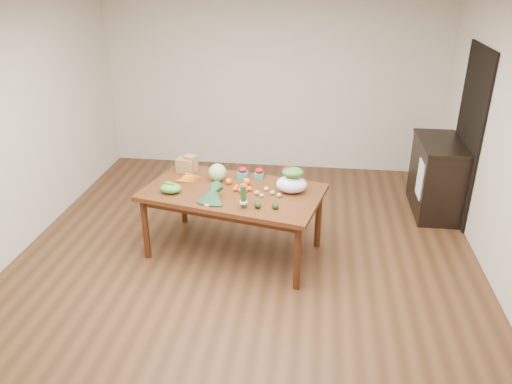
# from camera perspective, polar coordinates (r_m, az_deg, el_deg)

# --- Properties ---
(floor) EXTENTS (6.00, 6.00, 0.00)m
(floor) POSITION_cam_1_polar(r_m,az_deg,el_deg) (5.29, -1.52, -8.97)
(floor) COLOR #53341C
(floor) RESTS_ON ground
(room_walls) EXTENTS (5.02, 6.02, 2.70)m
(room_walls) POSITION_cam_1_polar(r_m,az_deg,el_deg) (4.67, -1.71, 4.92)
(room_walls) COLOR beige
(room_walls) RESTS_ON floor
(dining_table) EXTENTS (2.02, 1.40, 0.75)m
(dining_table) POSITION_cam_1_polar(r_m,az_deg,el_deg) (5.43, -2.58, -3.39)
(dining_table) COLOR #532F13
(dining_table) RESTS_ON floor
(doorway_dark) EXTENTS (0.02, 1.00, 2.10)m
(doorway_dark) POSITION_cam_1_polar(r_m,az_deg,el_deg) (6.48, 23.05, 5.90)
(doorway_dark) COLOR black
(doorway_dark) RESTS_ON floor
(cabinet) EXTENTS (0.52, 1.02, 0.94)m
(cabinet) POSITION_cam_1_polar(r_m,az_deg,el_deg) (6.69, 19.91, 1.64)
(cabinet) COLOR black
(cabinet) RESTS_ON floor
(dish_towel) EXTENTS (0.02, 0.28, 0.45)m
(dish_towel) POSITION_cam_1_polar(r_m,az_deg,el_deg) (6.34, 18.22, 1.42)
(dish_towel) COLOR white
(dish_towel) RESTS_ON cabinet
(paper_bag) EXTENTS (0.31, 0.28, 0.19)m
(paper_bag) POSITION_cam_1_polar(r_m,az_deg,el_deg) (5.75, -7.99, 3.23)
(paper_bag) COLOR olive
(paper_bag) RESTS_ON dining_table
(cabbage) EXTENTS (0.19, 0.19, 0.19)m
(cabbage) POSITION_cam_1_polar(r_m,az_deg,el_deg) (5.46, -4.43, 2.24)
(cabbage) COLOR #96D078
(cabbage) RESTS_ON dining_table
(strawberry_basket_a) EXTENTS (0.13, 0.13, 0.10)m
(strawberry_basket_a) POSITION_cam_1_polar(r_m,az_deg,el_deg) (5.54, -1.52, 2.14)
(strawberry_basket_a) COLOR #AD0B20
(strawberry_basket_a) RESTS_ON dining_table
(strawberry_basket_b) EXTENTS (0.12, 0.12, 0.09)m
(strawberry_basket_b) POSITION_cam_1_polar(r_m,az_deg,el_deg) (5.53, 0.35, 2.06)
(strawberry_basket_b) COLOR #B90C17
(strawberry_basket_b) RESTS_ON dining_table
(orange_a) EXTENTS (0.07, 0.07, 0.07)m
(orange_a) POSITION_cam_1_polar(r_m,az_deg,el_deg) (5.39, -3.14, 1.23)
(orange_a) COLOR orange
(orange_a) RESTS_ON dining_table
(orange_b) EXTENTS (0.08, 0.08, 0.08)m
(orange_b) POSITION_cam_1_polar(r_m,az_deg,el_deg) (5.36, -1.06, 1.19)
(orange_b) COLOR orange
(orange_b) RESTS_ON dining_table
(orange_c) EXTENTS (0.08, 0.08, 0.08)m
(orange_c) POSITION_cam_1_polar(r_m,az_deg,el_deg) (5.23, -1.46, 0.58)
(orange_c) COLOR orange
(orange_c) RESTS_ON dining_table
(mandarin_cluster) EXTENTS (0.22, 0.22, 0.08)m
(mandarin_cluster) POSITION_cam_1_polar(r_m,az_deg,el_deg) (5.22, -1.59, 0.51)
(mandarin_cluster) COLOR #FF590F
(mandarin_cluster) RESTS_ON dining_table
(carrots) EXTENTS (0.27, 0.29, 0.03)m
(carrots) POSITION_cam_1_polar(r_m,az_deg,el_deg) (5.55, -7.46, 1.53)
(carrots) COLOR orange
(carrots) RESTS_ON dining_table
(snap_pea_bag) EXTENTS (0.22, 0.17, 0.10)m
(snap_pea_bag) POSITION_cam_1_polar(r_m,az_deg,el_deg) (5.25, -9.71, 0.42)
(snap_pea_bag) COLOR #489833
(snap_pea_bag) RESTS_ON dining_table
(kale_bunch) EXTENTS (0.40, 0.46, 0.16)m
(kale_bunch) POSITION_cam_1_polar(r_m,az_deg,el_deg) (4.98, -5.19, -0.34)
(kale_bunch) COLOR #16311D
(kale_bunch) RESTS_ON dining_table
(asparagus_bundle) EXTENTS (0.10, 0.13, 0.26)m
(asparagus_bundle) POSITION_cam_1_polar(r_m,az_deg,el_deg) (4.82, -1.45, -0.51)
(asparagus_bundle) COLOR #3E7033
(asparagus_bundle) RESTS_ON dining_table
(potato_a) EXTENTS (0.06, 0.05, 0.05)m
(potato_a) POSITION_cam_1_polar(r_m,az_deg,el_deg) (5.14, 0.12, -0.08)
(potato_a) COLOR tan
(potato_a) RESTS_ON dining_table
(potato_b) EXTENTS (0.04, 0.04, 0.04)m
(potato_b) POSITION_cam_1_polar(r_m,az_deg,el_deg) (5.10, 0.64, -0.37)
(potato_b) COLOR #DCB77F
(potato_b) RESTS_ON dining_table
(potato_c) EXTENTS (0.05, 0.05, 0.04)m
(potato_c) POSITION_cam_1_polar(r_m,az_deg,el_deg) (5.15, 1.90, -0.06)
(potato_c) COLOR tan
(potato_c) RESTS_ON dining_table
(potato_d) EXTENTS (0.05, 0.05, 0.04)m
(potato_d) POSITION_cam_1_polar(r_m,az_deg,el_deg) (5.23, 1.18, 0.37)
(potato_d) COLOR #DABE7D
(potato_d) RESTS_ON dining_table
(potato_e) EXTENTS (0.05, 0.04, 0.04)m
(potato_e) POSITION_cam_1_polar(r_m,az_deg,el_deg) (5.10, 2.66, -0.37)
(potato_e) COLOR tan
(potato_e) RESTS_ON dining_table
(avocado_a) EXTENTS (0.09, 0.11, 0.06)m
(avocado_a) POSITION_cam_1_polar(r_m,az_deg,el_deg) (4.87, 0.18, -1.46)
(avocado_a) COLOR black
(avocado_a) RESTS_ON dining_table
(avocado_b) EXTENTS (0.09, 0.11, 0.06)m
(avocado_b) POSITION_cam_1_polar(r_m,az_deg,el_deg) (4.86, 2.21, -1.56)
(avocado_b) COLOR black
(avocado_b) RESTS_ON dining_table
(salad_bag) EXTENTS (0.36, 0.30, 0.25)m
(salad_bag) POSITION_cam_1_polar(r_m,az_deg,el_deg) (5.17, 4.09, 1.24)
(salad_bag) COLOR white
(salad_bag) RESTS_ON dining_table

